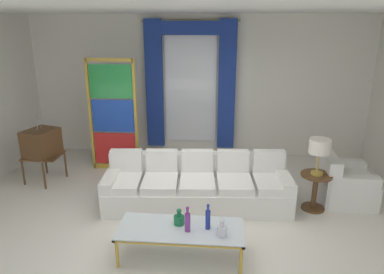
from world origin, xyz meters
TOP-DOWN VIEW (x-y plane):
  - ground_plane at (0.00, 0.00)m, footprint 16.00×16.00m
  - wall_rear at (0.00, 3.06)m, footprint 8.00×0.12m
  - ceiling_slab at (0.00, 0.80)m, footprint 8.00×7.60m
  - curtained_window at (-0.16, 2.89)m, footprint 2.00×0.17m
  - couch_white_long at (0.16, 0.63)m, footprint 2.98×1.13m
  - coffee_table at (0.05, -0.78)m, footprint 1.55×0.63m
  - bottle_blue_decanter at (0.39, -0.76)m, footprint 0.06×0.06m
  - bottle_crystal_tall at (0.15, -0.83)m, footprint 0.07×0.07m
  - bottle_amber_squat at (0.56, -0.90)m, footprint 0.12×0.12m
  - bottle_ruby_flask at (0.02, -0.69)m, footprint 0.14×0.14m
  - vintage_tv at (-2.72, 1.25)m, footprint 0.65×0.71m
  - armchair_white at (2.53, 0.92)m, footprint 0.83×0.83m
  - stained_glass_divider at (-1.58, 1.93)m, footprint 0.95×0.05m
  - peacock_figurine at (-1.27, 1.56)m, footprint 0.44×0.60m
  - round_side_table at (2.01, 0.60)m, footprint 0.48×0.48m
  - table_lamp_brass at (2.01, 0.60)m, footprint 0.32×0.32m

SIDE VIEW (x-z plane):
  - ground_plane at x=0.00m, z-range 0.00..0.00m
  - peacock_figurine at x=-1.27m, z-range -0.03..0.47m
  - armchair_white at x=2.53m, z-range -0.11..0.69m
  - couch_white_long at x=0.16m, z-range -0.12..0.74m
  - round_side_table at x=2.01m, z-range 0.06..0.65m
  - coffee_table at x=0.05m, z-range 0.17..0.58m
  - bottle_ruby_flask at x=0.02m, z-range 0.37..0.59m
  - bottle_amber_squat at x=0.56m, z-range 0.37..0.60m
  - bottle_crystal_tall at x=0.15m, z-range 0.38..0.71m
  - bottle_blue_decanter at x=0.39m, z-range 0.38..0.72m
  - vintage_tv at x=-2.72m, z-range 0.06..1.40m
  - table_lamp_brass at x=2.01m, z-range 0.74..1.31m
  - stained_glass_divider at x=-1.58m, z-range -0.04..2.16m
  - wall_rear at x=0.00m, z-range 0.00..3.00m
  - curtained_window at x=-0.16m, z-range 0.39..3.09m
  - ceiling_slab at x=0.00m, z-range 3.00..3.04m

